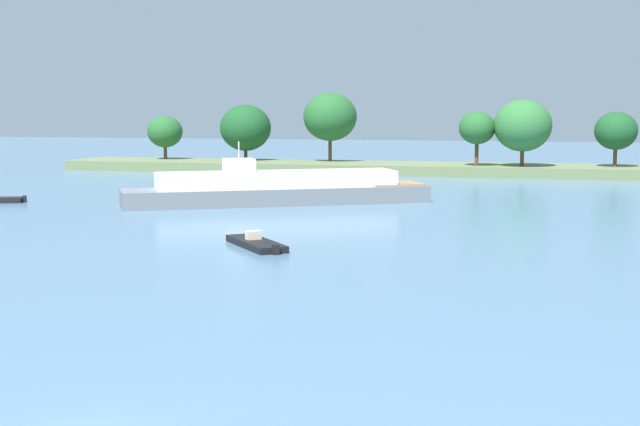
% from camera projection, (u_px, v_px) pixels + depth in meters
% --- Properties ---
extents(treeline_island, '(71.94, 11.02, 9.74)m').
position_uv_depth(treeline_island, '(363.00, 145.00, 110.97)').
color(treeline_island, '#66754C').
rests_on(treeline_island, ground).
extents(white_riverboat, '(24.35, 16.56, 5.19)m').
position_uv_depth(white_riverboat, '(278.00, 189.00, 75.17)').
color(white_riverboat, slate).
rests_on(white_riverboat, ground).
extents(small_motorboat, '(4.97, 5.63, 0.88)m').
position_uv_depth(small_motorboat, '(256.00, 243.00, 52.11)').
color(small_motorboat, black).
rests_on(small_motorboat, ground).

